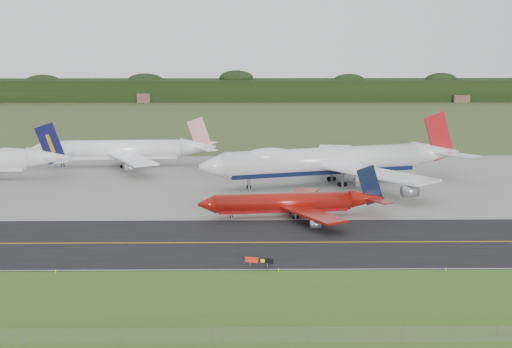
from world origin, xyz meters
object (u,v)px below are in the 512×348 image
(jet_star_tail, at_px, (124,150))
(jet_ba_747, at_px, (332,161))
(taxiway_sign, at_px, (259,260))
(jet_red_737, at_px, (293,203))

(jet_star_tail, bearing_deg, jet_ba_747, -23.86)
(jet_star_tail, bearing_deg, taxiway_sign, -67.42)
(jet_ba_747, distance_m, jet_star_tail, 63.30)
(taxiway_sign, bearing_deg, jet_ba_747, 73.21)
(jet_red_737, distance_m, taxiway_sign, 34.05)
(jet_ba_747, height_order, jet_red_737, jet_ba_747)
(jet_ba_747, relative_size, jet_red_737, 1.75)
(jet_red_737, bearing_deg, jet_ba_747, 69.95)
(jet_ba_747, distance_m, taxiway_sign, 68.95)
(jet_ba_747, relative_size, taxiway_sign, 15.08)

